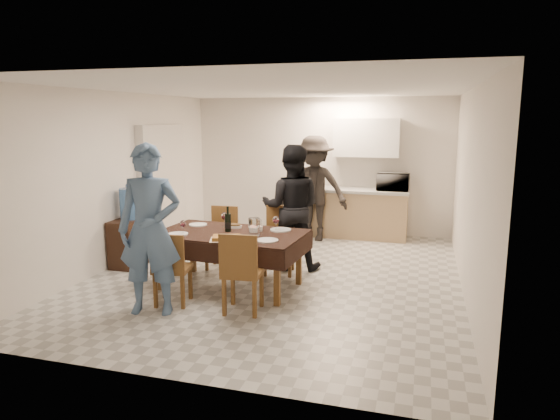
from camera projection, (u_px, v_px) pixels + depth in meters
The scene contains 33 objects.
floor at pixel (277, 276), 7.10m from camera, with size 5.00×6.00×0.02m, color beige.
ceiling at pixel (277, 88), 6.63m from camera, with size 5.00×6.00×0.02m, color white.
wall_back at pixel (320, 165), 9.70m from camera, with size 5.00×0.02×2.60m, color silver.
wall_front at pixel (172, 233), 4.03m from camera, with size 5.00×0.02×2.60m, color silver.
wall_left at pixel (118, 179), 7.54m from camera, with size 0.02×6.00×2.60m, color silver.
wall_right at pixel (470, 193), 6.19m from camera, with size 0.02×6.00×2.60m, color silver.
stub_partition at pixel (163, 185), 8.70m from camera, with size 0.15×1.40×2.10m, color beige.
kitchen_base_cabinet at pixel (347, 214), 9.39m from camera, with size 2.20×0.60×0.86m, color tan.
kitchen_worktop at pixel (348, 190), 9.31m from camera, with size 2.24×0.64×0.05m, color #ADAEA8.
upper_cabinet at pixel (366, 138), 9.19m from camera, with size 1.20×0.34×0.70m, color white.
dining_table at pixel (230, 235), 6.51m from camera, with size 1.98×1.25×0.74m.
chair_near_left at pixel (169, 262), 5.87m from camera, with size 0.48×0.48×0.48m.
chair_near_right at pixel (240, 265), 5.62m from camera, with size 0.47×0.48×0.52m.
chair_far_left at pixel (219, 233), 7.29m from camera, with size 0.43×0.43×0.49m.
chair_far_right at pixel (277, 235), 7.03m from camera, with size 0.49×0.49×0.52m.
console at pixel (132, 241), 7.60m from camera, with size 0.39×0.77×0.71m, color black.
water_jug at pixel (130, 204), 7.49m from camera, with size 0.31×0.31×0.46m, color #487FC8.
wine_bottle at pixel (228, 219), 6.54m from camera, with size 0.08×0.08×0.34m, color black, non-canonical shape.
water_pitcher at pixel (254, 227), 6.34m from camera, with size 0.15×0.15×0.22m, color white.
savoury_tart at pixel (226, 238), 6.12m from camera, with size 0.39×0.29×0.05m, color #AE7133.
salad_bowl at pixel (256, 229), 6.59m from camera, with size 0.17×0.17×0.06m, color white.
mushroom_dish at pixel (234, 227), 6.78m from camera, with size 0.19×0.19×0.03m, color white.
wine_glass_a at pixel (183, 227), 6.40m from camera, with size 0.08×0.08×0.18m, color white, non-canonical shape.
wine_glass_b at pixel (276, 224), 6.57m from camera, with size 0.09×0.09×0.20m, color white, non-canonical shape.
wine_glass_c at pixel (225, 219), 6.82m from camera, with size 0.09×0.09×0.21m, color white, non-canonical shape.
plate_near_left at pixel (178, 234), 6.38m from camera, with size 0.26×0.26×0.02m, color white.
plate_near_right at pixel (267, 240), 6.06m from camera, with size 0.27×0.27×0.02m, color white.
plate_far_left at pixel (198, 225), 6.95m from camera, with size 0.25×0.25×0.01m, color white.
plate_far_right at pixel (281, 230), 6.63m from camera, with size 0.28×0.28×0.02m, color white.
microwave at pixel (393, 182), 9.06m from camera, with size 0.57×0.39×0.32m, color white.
person_near at pixel (150, 230), 5.62m from camera, with size 0.71×0.47×1.95m, color #4B6A92.
person_far at pixel (291, 207), 7.32m from camera, with size 0.89×0.70×1.84m, color black.
person_kitchen at pixel (314, 189), 9.02m from camera, with size 1.23×0.71×1.90m, color black.
Camera 1 is at (1.92, -6.53, 2.22)m, focal length 32.00 mm.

